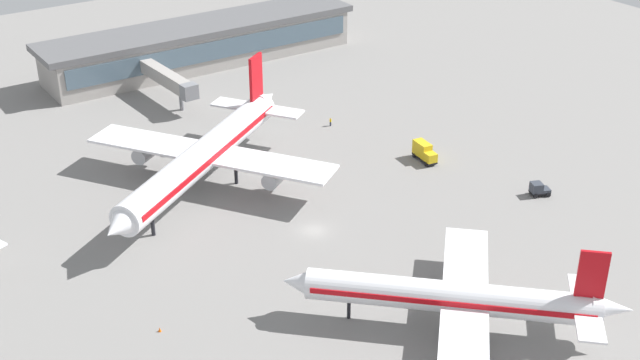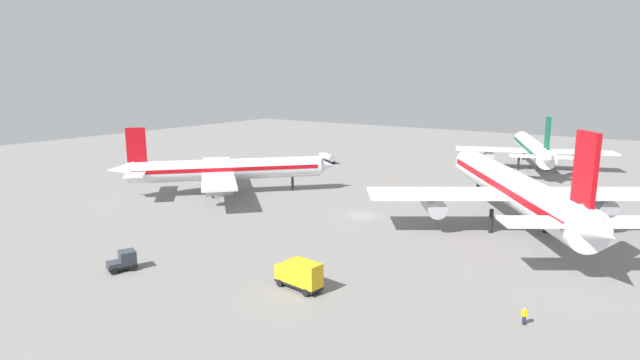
# 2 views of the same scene
# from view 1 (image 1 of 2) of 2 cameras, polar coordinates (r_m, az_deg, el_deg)

# --- Properties ---
(ground) EXTENTS (288.00, 288.00, 0.00)m
(ground) POSITION_cam_1_polar(r_m,az_deg,el_deg) (130.70, -0.41, -3.44)
(ground) COLOR gray
(terminal_building) EXTENTS (75.64, 15.31, 9.60)m
(terminal_building) POSITION_cam_1_polar(r_m,az_deg,el_deg) (200.05, -8.00, 9.15)
(terminal_building) COLOR #9E9993
(terminal_building) RESTS_ON ground
(airplane_taxiing) EXTENTS (35.20, 34.06, 13.42)m
(airplane_taxiing) POSITION_cam_1_polar(r_m,az_deg,el_deg) (108.91, 9.08, -7.84)
(airplane_taxiing) COLOR white
(airplane_taxiing) RESTS_ON ground
(airplane_distant) EXTENTS (48.24, 40.69, 16.86)m
(airplane_distant) POSITION_cam_1_polar(r_m,az_deg,el_deg) (141.69, -7.83, 1.72)
(airplane_distant) COLOR white
(airplane_distant) RESTS_ON ground
(catering_truck) EXTENTS (2.78, 5.80, 3.30)m
(catering_truck) POSITION_cam_1_polar(r_m,az_deg,el_deg) (152.70, 7.07, 1.91)
(catering_truck) COLOR black
(catering_truck) RESTS_ON ground
(baggage_tug) EXTENTS (3.69, 3.21, 2.30)m
(baggage_tug) POSITION_cam_1_polar(r_m,az_deg,el_deg) (144.74, 14.57, -0.59)
(baggage_tug) COLOR black
(baggage_tug) RESTS_ON ground
(ground_crew_worker) EXTENTS (0.41, 0.58, 1.67)m
(ground_crew_worker) POSITION_cam_1_polar(r_m,az_deg,el_deg) (165.87, 0.72, 3.96)
(ground_crew_worker) COLOR #1E2338
(ground_crew_worker) RESTS_ON ground
(jet_bridge) EXTENTS (3.94, 20.87, 6.74)m
(jet_bridge) POSITION_cam_1_polar(r_m,az_deg,el_deg) (178.09, -10.20, 6.72)
(jet_bridge) COLOR #9E9993
(jet_bridge) RESTS_ON ground
(safety_cone_near_gate) EXTENTS (0.44, 0.44, 0.60)m
(safety_cone_near_gate) POSITION_cam_1_polar(r_m,az_deg,el_deg) (111.70, -10.80, -9.91)
(safety_cone_near_gate) COLOR #EA590C
(safety_cone_near_gate) RESTS_ON ground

